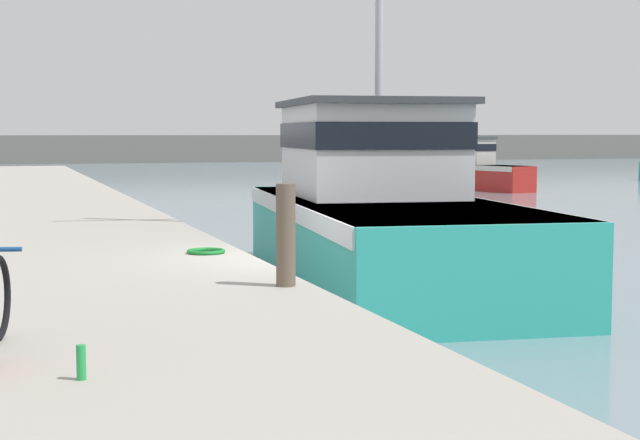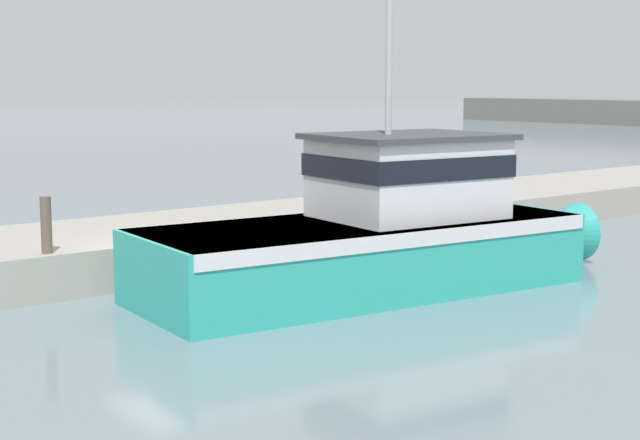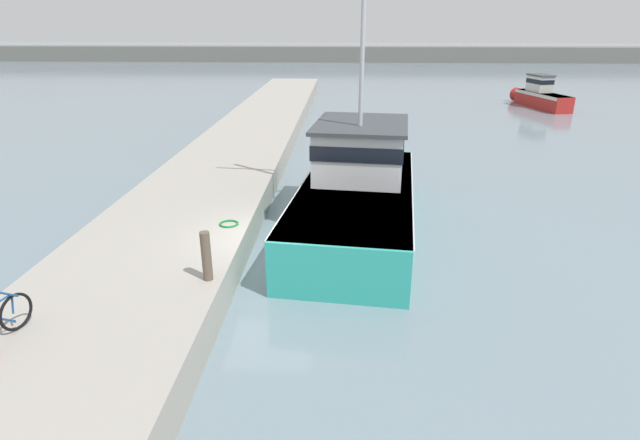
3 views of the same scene
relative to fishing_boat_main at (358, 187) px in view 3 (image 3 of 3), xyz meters
name	(u,v)px [view 3 (image 3 of 3)]	position (x,y,z in m)	size (l,w,h in m)	color
ground_plane	(267,268)	(-2.56, -3.49, -1.27)	(320.00, 320.00, 0.00)	gray
dock_pier	(161,251)	(-5.47, -3.49, -0.79)	(4.61, 80.00, 0.95)	#A39E93
far_shoreline	(511,54)	(27.44, 73.60, -0.04)	(180.00, 5.00, 2.46)	slate
fishing_boat_main	(358,187)	(0.00, 0.00, 0.00)	(4.58, 11.42, 10.25)	teal
boat_orange_near	(540,95)	(14.95, 25.17, -0.33)	(2.83, 6.75, 2.50)	#AD231E
mooring_post	(206,256)	(-3.49, -5.91, 0.26)	(0.22, 0.22, 1.15)	brown
hose_coil	(229,224)	(-3.73, -2.68, -0.29)	(0.55, 0.55, 0.06)	#197A2D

